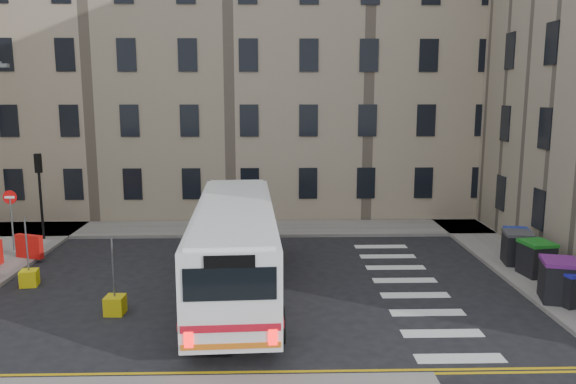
{
  "coord_description": "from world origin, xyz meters",
  "views": [
    {
      "loc": [
        -0.98,
        -19.9,
        6.98
      ],
      "look_at": [
        -0.37,
        2.91,
        3.0
      ],
      "focal_mm": 35.0,
      "sensor_mm": 36.0,
      "label": 1
    }
  ],
  "objects_px": {
    "bollard_yellow": "(29,278)",
    "wheelie_bin_e": "(516,243)",
    "wheelie_bin_b": "(559,280)",
    "wheelie_bin_c": "(536,258)",
    "wheelie_bin_d": "(517,248)",
    "bollard_chevron": "(115,305)",
    "wheelie_bin_a": "(569,287)",
    "bus": "(235,244)"
  },
  "relations": [
    {
      "from": "bollard_yellow",
      "to": "wheelie_bin_e",
      "type": "bearing_deg",
      "value": 7.69
    },
    {
      "from": "wheelie_bin_b",
      "to": "wheelie_bin_e",
      "type": "relative_size",
      "value": 1.16
    },
    {
      "from": "wheelie_bin_c",
      "to": "wheelie_bin_d",
      "type": "xyz_separation_m",
      "value": [
        -0.11,
        1.48,
        0.01
      ]
    },
    {
      "from": "wheelie_bin_d",
      "to": "bollard_chevron",
      "type": "bearing_deg",
      "value": -153.46
    },
    {
      "from": "wheelie_bin_a",
      "to": "bollard_chevron",
      "type": "bearing_deg",
      "value": 164.6
    },
    {
      "from": "wheelie_bin_d",
      "to": "wheelie_bin_b",
      "type": "bearing_deg",
      "value": -85.84
    },
    {
      "from": "wheelie_bin_a",
      "to": "bus",
      "type": "bearing_deg",
      "value": 155.6
    },
    {
      "from": "wheelie_bin_e",
      "to": "wheelie_bin_b",
      "type": "bearing_deg",
      "value": -85.3
    },
    {
      "from": "bus",
      "to": "wheelie_bin_a",
      "type": "relative_size",
      "value": 9.46
    },
    {
      "from": "wheelie_bin_a",
      "to": "bollard_chevron",
      "type": "xyz_separation_m",
      "value": [
        -14.85,
        -0.12,
        -0.43
      ]
    },
    {
      "from": "wheelie_bin_b",
      "to": "wheelie_bin_c",
      "type": "height_order",
      "value": "wheelie_bin_b"
    },
    {
      "from": "bus",
      "to": "wheelie_bin_c",
      "type": "height_order",
      "value": "bus"
    },
    {
      "from": "bus",
      "to": "bollard_yellow",
      "type": "bearing_deg",
      "value": 169.77
    },
    {
      "from": "bus",
      "to": "wheelie_bin_e",
      "type": "height_order",
      "value": "bus"
    },
    {
      "from": "wheelie_bin_e",
      "to": "bollard_yellow",
      "type": "height_order",
      "value": "wheelie_bin_e"
    },
    {
      "from": "wheelie_bin_c",
      "to": "wheelie_bin_d",
      "type": "distance_m",
      "value": 1.49
    },
    {
      "from": "wheelie_bin_e",
      "to": "bus",
      "type": "bearing_deg",
      "value": -149.55
    },
    {
      "from": "wheelie_bin_b",
      "to": "bollard_yellow",
      "type": "height_order",
      "value": "wheelie_bin_b"
    },
    {
      "from": "wheelie_bin_c",
      "to": "wheelie_bin_d",
      "type": "bearing_deg",
      "value": 85.61
    },
    {
      "from": "wheelie_bin_a",
      "to": "wheelie_bin_e",
      "type": "distance_m",
      "value": 5.31
    },
    {
      "from": "wheelie_bin_e",
      "to": "wheelie_bin_c",
      "type": "bearing_deg",
      "value": -82.69
    },
    {
      "from": "bus",
      "to": "bollard_chevron",
      "type": "xyz_separation_m",
      "value": [
        -3.76,
        -1.79,
        -1.52
      ]
    },
    {
      "from": "wheelie_bin_e",
      "to": "bollard_chevron",
      "type": "relative_size",
      "value": 2.2
    },
    {
      "from": "wheelie_bin_a",
      "to": "wheelie_bin_c",
      "type": "height_order",
      "value": "wheelie_bin_c"
    },
    {
      "from": "wheelie_bin_d",
      "to": "bollard_yellow",
      "type": "xyz_separation_m",
      "value": [
        -18.94,
        -1.77,
        -0.52
      ]
    },
    {
      "from": "bus",
      "to": "wheelie_bin_a",
      "type": "xyz_separation_m",
      "value": [
        11.09,
        -1.67,
        -1.1
      ]
    },
    {
      "from": "wheelie_bin_b",
      "to": "wheelie_bin_e",
      "type": "height_order",
      "value": "wheelie_bin_b"
    },
    {
      "from": "bus",
      "to": "wheelie_bin_a",
      "type": "bearing_deg",
      "value": -11.21
    },
    {
      "from": "wheelie_bin_a",
      "to": "bollard_yellow",
      "type": "relative_size",
      "value": 2.07
    },
    {
      "from": "bus",
      "to": "wheelie_bin_d",
      "type": "xyz_separation_m",
      "value": [
        11.27,
        2.79,
        -1.0
      ]
    },
    {
      "from": "wheelie_bin_c",
      "to": "wheelie_bin_e",
      "type": "bearing_deg",
      "value": 75.73
    },
    {
      "from": "wheelie_bin_a",
      "to": "bollard_yellow",
      "type": "bearing_deg",
      "value": 156.0
    },
    {
      "from": "wheelie_bin_c",
      "to": "wheelie_bin_d",
      "type": "height_order",
      "value": "wheelie_bin_d"
    },
    {
      "from": "wheelie_bin_a",
      "to": "bollard_yellow",
      "type": "distance_m",
      "value": 18.96
    },
    {
      "from": "wheelie_bin_a",
      "to": "bollard_chevron",
      "type": "distance_m",
      "value": 14.85
    },
    {
      "from": "wheelie_bin_b",
      "to": "wheelie_bin_d",
      "type": "distance_m",
      "value": 4.17
    },
    {
      "from": "bollard_chevron",
      "to": "wheelie_bin_c",
      "type": "bearing_deg",
      "value": 11.54
    },
    {
      "from": "wheelie_bin_a",
      "to": "wheelie_bin_d",
      "type": "relative_size",
      "value": 0.91
    },
    {
      "from": "wheelie_bin_b",
      "to": "wheelie_bin_e",
      "type": "bearing_deg",
      "value": 96.87
    },
    {
      "from": "wheelie_bin_d",
      "to": "bollard_chevron",
      "type": "distance_m",
      "value": 15.71
    },
    {
      "from": "bus",
      "to": "wheelie_bin_d",
      "type": "relative_size",
      "value": 8.58
    },
    {
      "from": "wheelie_bin_a",
      "to": "bollard_yellow",
      "type": "height_order",
      "value": "wheelie_bin_a"
    }
  ]
}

